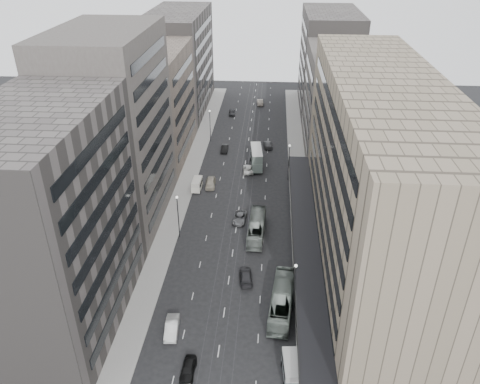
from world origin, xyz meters
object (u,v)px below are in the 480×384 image
(double_decker, at_px, (256,157))
(sedan_2, at_px, (240,218))
(panel_van, at_px, (197,184))
(bus_far, at_px, (257,227))
(sedan_1, at_px, (172,327))
(sedan_0, at_px, (188,369))
(bus_near, at_px, (282,300))
(vw_microbus, at_px, (291,368))

(double_decker, distance_m, sedan_2, 23.08)
(panel_van, bearing_deg, double_decker, 46.41)
(bus_far, height_order, sedan_1, bus_far)
(bus_far, xyz_separation_m, sedan_0, (-7.10, -30.27, -0.87))
(panel_van, distance_m, sedan_2, 14.81)
(bus_near, distance_m, sedan_2, 24.00)
(bus_near, height_order, double_decker, double_decker)
(bus_far, xyz_separation_m, vw_microbus, (5.41, -29.82, -0.16))
(double_decker, distance_m, sedan_0, 57.82)
(bus_far, distance_m, double_decker, 27.26)
(sedan_2, bearing_deg, double_decker, 89.45)
(double_decker, xyz_separation_m, panel_van, (-11.81, -11.72, -1.07))
(bus_near, height_order, sedan_2, bus_near)
(panel_van, relative_size, sedan_1, 0.84)
(bus_far, relative_size, sedan_2, 2.33)
(sedan_0, relative_size, sedan_1, 0.86)
(bus_near, relative_size, sedan_0, 2.96)
(vw_microbus, bearing_deg, panel_van, 106.96)
(bus_far, height_order, sedan_0, bus_far)
(double_decker, distance_m, sedan_1, 51.86)
(panel_van, height_order, sedan_0, panel_van)
(bus_near, distance_m, sedan_1, 15.71)
(double_decker, bearing_deg, bus_far, -93.06)
(bus_near, relative_size, panel_van, 3.05)
(sedan_0, height_order, sedan_1, sedan_1)
(bus_far, bearing_deg, sedan_2, -50.35)
(double_decker, xyz_separation_m, vw_microbus, (6.59, -57.05, -1.03))
(double_decker, relative_size, panel_van, 2.11)
(bus_near, distance_m, panel_van, 38.09)
(bus_far, xyz_separation_m, double_decker, (-1.18, 27.23, 0.87))
(panel_van, distance_m, sedan_1, 39.37)
(bus_far, distance_m, sedan_2, 5.51)
(sedan_2, bearing_deg, panel_van, 135.60)
(panel_van, bearing_deg, bus_near, -61.34)
(vw_microbus, bearing_deg, sedan_0, 176.91)
(bus_near, distance_m, vw_microbus, 11.45)
(panel_van, bearing_deg, bus_far, -48.42)
(bus_far, xyz_separation_m, sedan_1, (-10.42, -23.78, -0.78))
(double_decker, relative_size, sedan_0, 2.05)
(bus_near, bearing_deg, sedan_0, 51.81)
(sedan_0, height_order, sedan_2, sedan_0)
(bus_near, distance_m, double_decker, 45.99)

